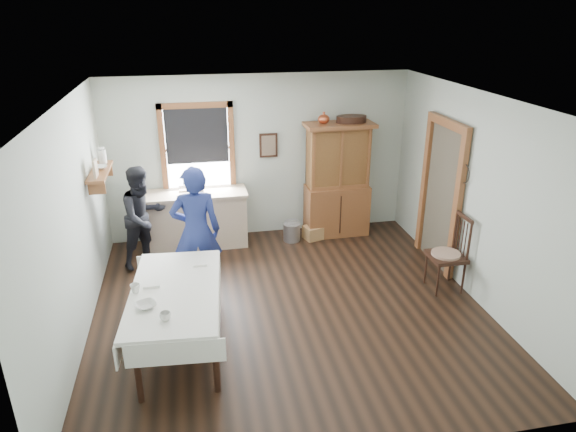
{
  "coord_description": "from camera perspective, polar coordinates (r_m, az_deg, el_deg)",
  "views": [
    {
      "loc": [
        -1.13,
        -5.67,
        3.68
      ],
      "look_at": [
        0.05,
        0.3,
        1.18
      ],
      "focal_mm": 32.0,
      "sensor_mm": 36.0,
      "label": 1
    }
  ],
  "objects": [
    {
      "name": "wall_shelf",
      "position": [
        7.61,
        -20.16,
        4.91
      ],
      "size": [
        0.24,
        1.0,
        0.44
      ],
      "color": "brown",
      "rests_on": "room"
    },
    {
      "name": "counter_bowl",
      "position": [
        8.42,
        -9.93,
        3.14
      ],
      "size": [
        0.24,
        0.24,
        0.06
      ],
      "primitive_type": "imported",
      "rotation": [
        0.0,
        0.0,
        0.25
      ],
      "color": "silver",
      "rests_on": "work_counter"
    },
    {
      "name": "table_bowl",
      "position": [
        5.61,
        -15.5,
        -9.51
      ],
      "size": [
        0.3,
        0.3,
        0.06
      ],
      "primitive_type": "imported",
      "rotation": [
        0.0,
        0.0,
        0.4
      ],
      "color": "silver",
      "rests_on": "dining_table"
    },
    {
      "name": "dining_table",
      "position": [
        6.08,
        -12.19,
        -11.07
      ],
      "size": [
        1.15,
        1.98,
        0.76
      ],
      "primitive_type": "cube",
      "rotation": [
        0.0,
        0.0,
        -0.08
      ],
      "color": "white",
      "rests_on": "room"
    },
    {
      "name": "figure_dark",
      "position": [
        7.93,
        -15.71,
        -0.47
      ],
      "size": [
        0.88,
        0.86,
        1.43
      ],
      "primitive_type": "imported",
      "rotation": [
        0.0,
        0.0,
        0.69
      ],
      "color": "black",
      "rests_on": "room"
    },
    {
      "name": "framed_picture",
      "position": [
        8.5,
        -2.18,
        7.84
      ],
      "size": [
        0.3,
        0.04,
        0.4
      ],
      "primitive_type": "cube",
      "color": "black",
      "rests_on": "room"
    },
    {
      "name": "rug_beater",
      "position": [
        7.23,
        19.09,
        5.4
      ],
      "size": [
        0.01,
        0.27,
        0.27
      ],
      "primitive_type": "torus",
      "rotation": [
        0.0,
        1.57,
        0.0
      ],
      "color": "black",
      "rests_on": "room"
    },
    {
      "name": "wicker_basket",
      "position": [
        8.73,
        3.04,
        -1.79
      ],
      "size": [
        0.44,
        0.36,
        0.22
      ],
      "primitive_type": "cube",
      "rotation": [
        0.0,
        0.0,
        0.3
      ],
      "color": "#A4784A",
      "rests_on": "room"
    },
    {
      "name": "window",
      "position": [
        8.39,
        -10.04,
        7.8
      ],
      "size": [
        1.18,
        0.07,
        1.48
      ],
      "color": "white",
      "rests_on": "room"
    },
    {
      "name": "pail",
      "position": [
        8.62,
        0.41,
        -1.79
      ],
      "size": [
        0.29,
        0.29,
        0.3
      ],
      "primitive_type": "cube",
      "rotation": [
        0.0,
        0.0,
        0.04
      ],
      "color": "#9D9EA5",
      "rests_on": "room"
    },
    {
      "name": "work_counter",
      "position": [
        8.47,
        -9.99,
        -0.33
      ],
      "size": [
        1.61,
        0.61,
        0.92
      ],
      "primitive_type": "cube",
      "rotation": [
        0.0,
        0.0,
        -0.0
      ],
      "color": "tan",
      "rests_on": "room"
    },
    {
      "name": "counter_book",
      "position": [
        8.47,
        -12.04,
        2.92
      ],
      "size": [
        0.17,
        0.23,
        0.02
      ],
      "primitive_type": "imported",
      "rotation": [
        0.0,
        0.0,
        0.01
      ],
      "color": "brown",
      "rests_on": "work_counter"
    },
    {
      "name": "china_hutch",
      "position": [
        8.66,
        5.53,
        3.98
      ],
      "size": [
        1.14,
        0.56,
        1.93
      ],
      "primitive_type": "cube",
      "rotation": [
        0.0,
        0.0,
        0.02
      ],
      "color": "brown",
      "rests_on": "room"
    },
    {
      "name": "doorway",
      "position": [
        7.86,
        16.69,
        2.71
      ],
      "size": [
        0.09,
        1.14,
        2.22
      ],
      "color": "#4B4436",
      "rests_on": "room"
    },
    {
      "name": "room",
      "position": [
        6.23,
        0.1,
        0.42
      ],
      "size": [
        5.01,
        5.01,
        2.7
      ],
      "color": "black",
      "rests_on": "ground"
    },
    {
      "name": "spindle_chair",
      "position": [
        7.35,
        17.23,
        -3.94
      ],
      "size": [
        0.5,
        0.5,
        1.09
      ],
      "primitive_type": "cube",
      "rotation": [
        0.0,
        0.0,
        -0.0
      ],
      "color": "black",
      "rests_on": "room"
    },
    {
      "name": "woman_blue",
      "position": [
        6.94,
        -10.13,
        -2.21
      ],
      "size": [
        0.61,
        0.4,
        1.67
      ],
      "primitive_type": "imported",
      "rotation": [
        0.0,
        0.0,
        3.15
      ],
      "color": "navy",
      "rests_on": "room"
    },
    {
      "name": "table_cup_b",
      "position": [
        5.9,
        -16.61,
        -7.71
      ],
      "size": [
        0.11,
        0.11,
        0.1
      ],
      "primitive_type": "imported",
      "rotation": [
        0.0,
        0.0,
        -0.03
      ],
      "color": "silver",
      "rests_on": "dining_table"
    },
    {
      "name": "shelf_bowl",
      "position": [
        7.62,
        -20.17,
        5.11
      ],
      "size": [
        0.22,
        0.22,
        0.05
      ],
      "primitive_type": "imported",
      "color": "silver",
      "rests_on": "wall_shelf"
    },
    {
      "name": "table_cup_a",
      "position": [
        5.35,
        -13.47,
        -10.79
      ],
      "size": [
        0.13,
        0.13,
        0.09
      ],
      "primitive_type": "imported",
      "rotation": [
        0.0,
        0.0,
        -0.21
      ],
      "color": "silver",
      "rests_on": "dining_table"
    }
  ]
}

